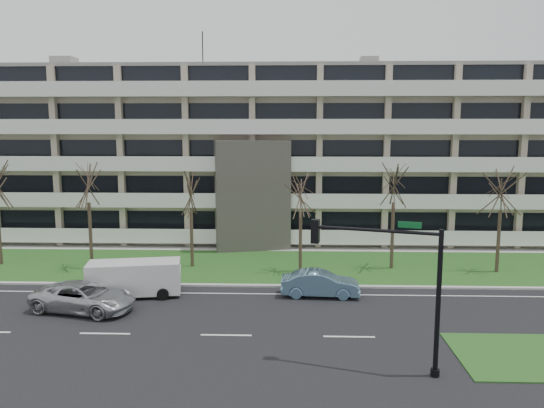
{
  "coord_description": "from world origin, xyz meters",
  "views": [
    {
      "loc": [
        3.06,
        -24.61,
        10.13
      ],
      "look_at": [
        1.92,
        10.0,
        5.03
      ],
      "focal_mm": 35.0,
      "sensor_mm": 36.0,
      "label": 1
    }
  ],
  "objects_px": {
    "silver_pickup": "(84,297)",
    "white_van": "(136,276)",
    "traffic_signal": "(393,275)",
    "blue_sedan": "(320,284)"
  },
  "relations": [
    {
      "from": "white_van",
      "to": "traffic_signal",
      "type": "distance_m",
      "value": 16.65
    },
    {
      "from": "white_van",
      "to": "silver_pickup",
      "type": "bearing_deg",
      "value": -138.53
    },
    {
      "from": "silver_pickup",
      "to": "white_van",
      "type": "xyz_separation_m",
      "value": [
        2.13,
        2.7,
        0.47
      ]
    },
    {
      "from": "blue_sedan",
      "to": "traffic_signal",
      "type": "relative_size",
      "value": 0.74
    },
    {
      "from": "white_van",
      "to": "traffic_signal",
      "type": "xyz_separation_m",
      "value": [
        13.47,
        -9.35,
        2.85
      ]
    },
    {
      "from": "blue_sedan",
      "to": "traffic_signal",
      "type": "bearing_deg",
      "value": -163.32
    },
    {
      "from": "blue_sedan",
      "to": "white_van",
      "type": "height_order",
      "value": "white_van"
    },
    {
      "from": "silver_pickup",
      "to": "traffic_signal",
      "type": "xyz_separation_m",
      "value": [
        15.6,
        -6.65,
        3.32
      ]
    },
    {
      "from": "white_van",
      "to": "traffic_signal",
      "type": "relative_size",
      "value": 0.9
    },
    {
      "from": "blue_sedan",
      "to": "white_van",
      "type": "relative_size",
      "value": 0.82
    }
  ]
}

